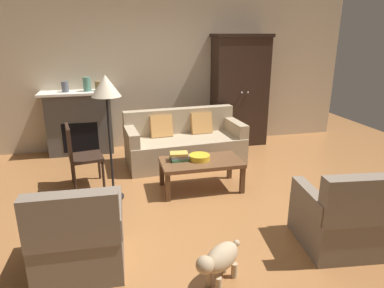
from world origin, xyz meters
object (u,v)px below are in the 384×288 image
at_px(coffee_table, 201,164).
at_px(mantel_vase_jade, 87,84).
at_px(armchair_near_left, 79,238).
at_px(mantel_vase_bronze, 99,86).
at_px(armchair_near_right, 342,219).
at_px(armoire, 239,91).
at_px(couch, 184,144).
at_px(fireplace, 80,122).
at_px(mantel_vase_slate, 65,87).
at_px(floor_lamp, 106,93).
at_px(side_chair_wooden, 79,153).
at_px(dog, 220,259).
at_px(book_stack, 179,156).
at_px(fruit_bowl, 199,157).

distance_m(coffee_table, mantel_vase_jade, 2.62).
bearing_deg(armchair_near_left, coffee_table, 42.75).
bearing_deg(mantel_vase_bronze, armchair_near_right, -56.87).
height_order(armoire, coffee_table, armoire).
xyz_separation_m(mantel_vase_bronze, armchair_near_right, (2.35, -3.59, -0.89)).
bearing_deg(couch, mantel_vase_jade, 150.81).
height_order(fireplace, mantel_vase_slate, mantel_vase_slate).
bearing_deg(coffee_table, mantel_vase_slate, 134.05).
bearing_deg(mantel_vase_bronze, floor_lamp, -86.20).
height_order(mantel_vase_slate, armchair_near_right, mantel_vase_slate).
height_order(couch, mantel_vase_slate, mantel_vase_slate).
height_order(mantel_vase_slate, side_chair_wooden, mantel_vase_slate).
distance_m(side_chair_wooden, dog, 2.69).
bearing_deg(mantel_vase_jade, mantel_vase_slate, 180.00).
xyz_separation_m(mantel_vase_slate, armchair_near_right, (2.91, -3.59, -0.89)).
relative_size(couch, floor_lamp, 1.22).
xyz_separation_m(coffee_table, armchair_near_right, (1.02, -1.65, -0.05)).
relative_size(couch, mantel_vase_jade, 8.21).
height_order(book_stack, armchair_near_left, armchair_near_left).
bearing_deg(mantel_vase_slate, armchair_near_right, -51.05).
bearing_deg(mantel_vase_jade, couch, -29.19).
distance_m(side_chair_wooden, floor_lamp, 1.08).
relative_size(book_stack, floor_lamp, 0.16).
relative_size(fireplace, fruit_bowl, 4.39).
height_order(book_stack, mantel_vase_slate, mantel_vase_slate).
height_order(armoire, mantel_vase_bronze, armoire).
bearing_deg(coffee_table, side_chair_wooden, 164.28).
bearing_deg(fireplace, coffee_table, -49.08).
distance_m(couch, coffee_table, 1.10).
relative_size(coffee_table, dog, 2.26).
height_order(couch, mantel_vase_bronze, mantel_vase_bronze).
distance_m(mantel_vase_jade, armchair_near_right, 4.50).
relative_size(armchair_near_right, side_chair_wooden, 0.98).
xyz_separation_m(book_stack, armchair_near_left, (-1.22, -1.47, -0.16)).
relative_size(fireplace, coffee_table, 1.15).
bearing_deg(mantel_vase_jade, armoire, -1.24).
distance_m(mantel_vase_slate, armchair_near_right, 4.71).
height_order(couch, armchair_near_left, armchair_near_left).
relative_size(armchair_near_left, floor_lamp, 0.55).
distance_m(couch, floor_lamp, 1.94).
relative_size(book_stack, mantel_vase_bronze, 1.60).
relative_size(mantel_vase_jade, armchair_near_right, 0.27).
relative_size(fruit_bowl, book_stack, 1.09).
bearing_deg(floor_lamp, couch, 42.78).
bearing_deg(armchair_near_left, armoire, 49.93).
relative_size(armoire, book_stack, 7.88).
height_order(fireplace, mantel_vase_bronze, mantel_vase_bronze).
distance_m(armoire, floor_lamp, 3.11).
bearing_deg(dog, couch, 83.55).
height_order(armoire, armchair_near_left, armoire).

